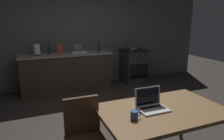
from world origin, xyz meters
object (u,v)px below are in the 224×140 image
Objects in this scene: dining_table at (163,115)px; chair at (85,134)px; cereal_box at (59,48)px; dish_rack at (78,51)px; bottle_b at (49,48)px; laptop at (151,105)px; bottle at (99,47)px; coffee_mug at (134,115)px; electric_kettle at (37,50)px; frying_pan at (134,49)px; stove_oven at (133,66)px.

dining_table is 0.88m from chair.
dish_rack is (0.44, -0.02, -0.07)m from cereal_box.
cereal_box is at bearing -15.05° from bottle_b.
laptop is 3.07m from bottle.
dining_table is at bearing -85.94° from dish_rack.
electric_kettle is at bearing 103.25° from coffee_mug.
chair is at bearing -111.47° from bottle.
bottle is (0.41, 3.03, 0.26)m from laptop.
frying_pan is (2.13, 2.92, 0.42)m from chair.
cereal_box reaches higher than dish_rack.
coffee_mug is 3.34m from bottle_b.
bottle reaches higher than stove_oven.
stove_oven is 3.29× the size of bottle_b.
chair reaches higher than dining_table.
laptop reaches higher than chair.
chair is at bearing 176.91° from laptop.
dish_rack is at bearing -2.59° from cereal_box.
bottle_b is at bearing 16.22° from electric_kettle.
stove_oven is 2.33× the size of frying_pan.
bottle_b is (-0.48, 3.30, 0.27)m from coffee_mug.
dining_table is 3.36m from frying_pan.
electric_kettle is 1.05× the size of cereal_box.
cereal_box reaches higher than coffee_mug.
dish_rack is at bearing 0.00° from electric_kettle.
chair is 3.03m from cereal_box.
coffee_mug is (-0.40, -0.09, 0.11)m from dining_table.
bottle_b is at bearing 98.33° from coffee_mug.
cereal_box is (-0.26, 3.24, 0.26)m from coffee_mug.
dining_table is at bearing -74.54° from bottle_b.
bottle reaches higher than dining_table.
bottle_b is at bearing 110.03° from laptop.
dish_rack is at bearing 98.26° from laptop.
frying_pan is at bearing -2.92° from bottle_b.
stove_oven is at bearing -2.16° from bottle_b.
laptop is 3.36m from frying_pan.
frying_pan is 1.14× the size of dish_rack.
dining_table is 3.24m from cereal_box.
cereal_box reaches higher than frying_pan.
chair is at bearing -89.29° from bottle_b.
bottle reaches higher than electric_kettle.
dish_rack reaches higher than coffee_mug.
electric_kettle is at bearing 115.08° from laptop.
chair is 2.78× the size of laptop.
cereal_box is (0.50, 0.02, -0.00)m from electric_kettle.
electric_kettle reaches higher than cereal_box.
bottle_b is (-1.18, 0.13, 0.01)m from bottle.
frying_pan is 1.50m from dish_rack.
stove_oven is 3.42× the size of bottle.
electric_kettle is 0.29m from bottle_b.
chair is 3.66× the size of cereal_box.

